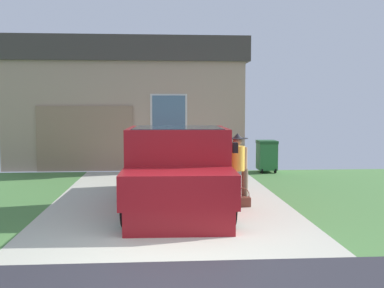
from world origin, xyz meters
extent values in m
cube|color=#B8B7A3|center=(0.00, 4.50, -0.03)|extent=(5.20, 9.00, 0.06)
cube|color=maroon|center=(0.17, 3.74, 0.21)|extent=(2.00, 5.22, 0.42)
cube|color=maroon|center=(0.16, 3.33, 1.06)|extent=(2.08, 2.07, 1.29)
cube|color=#1E2833|center=(0.16, 3.33, 1.45)|extent=(1.83, 1.91, 0.54)
cube|color=maroon|center=(0.12, 1.74, 0.72)|extent=(2.06, 1.22, 0.60)
cube|color=black|center=(0.22, 5.33, 0.45)|extent=(2.08, 2.03, 0.06)
cube|color=maroon|center=(1.20, 5.31, 0.72)|extent=(0.11, 1.98, 0.60)
cube|color=maroon|center=(-0.77, 5.36, 0.72)|extent=(0.11, 1.98, 0.60)
cube|color=maroon|center=(0.24, 6.30, 0.72)|extent=(2.03, 0.11, 0.60)
cube|color=black|center=(1.26, 2.60, 1.35)|extent=(0.10, 0.18, 0.20)
cylinder|color=black|center=(1.01, 1.89, 0.40)|extent=(0.28, 0.81, 0.80)
cylinder|color=#9E9EA3|center=(1.01, 1.89, 0.40)|extent=(0.29, 0.45, 0.44)
cylinder|color=black|center=(-0.76, 1.93, 0.40)|extent=(0.28, 0.81, 0.80)
cylinder|color=#9E9EA3|center=(-0.76, 1.93, 0.40)|extent=(0.29, 0.45, 0.44)
cylinder|color=black|center=(1.09, 5.11, 0.40)|extent=(0.28, 0.81, 0.80)
cylinder|color=#9E9EA3|center=(1.09, 5.11, 0.40)|extent=(0.29, 0.45, 0.44)
cylinder|color=black|center=(-0.67, 5.16, 0.40)|extent=(0.28, 0.81, 0.80)
cylinder|color=#9E9EA3|center=(-0.67, 5.16, 0.40)|extent=(0.29, 0.45, 0.44)
cylinder|color=brown|center=(1.65, 3.62, 0.39)|extent=(0.14, 0.14, 0.79)
cylinder|color=brown|center=(1.30, 3.55, 0.39)|extent=(0.14, 0.14, 0.79)
cylinder|color=gold|center=(1.48, 3.59, 1.02)|extent=(0.31, 0.31, 0.53)
cylinder|color=tan|center=(1.66, 3.62, 0.97)|extent=(0.09, 0.09, 0.58)
cylinder|color=tan|center=(1.30, 3.55, 0.97)|extent=(0.09, 0.09, 0.58)
sphere|color=tan|center=(1.48, 3.59, 1.41)|extent=(0.20, 0.20, 0.20)
cylinder|color=#232328|center=(1.48, 3.59, 1.46)|extent=(0.46, 0.46, 0.01)
cone|color=#232328|center=(1.48, 3.59, 1.52)|extent=(0.21, 0.21, 0.11)
cube|color=brown|center=(1.56, 3.43, 0.10)|extent=(0.34, 0.19, 0.20)
torus|color=brown|center=(1.56, 3.43, 0.25)|extent=(0.31, 0.02, 0.31)
cube|color=tan|center=(-1.38, 11.84, 1.83)|extent=(8.13, 5.28, 3.66)
cube|color=#423D38|center=(-1.38, 11.84, 4.08)|extent=(8.45, 5.49, 0.84)
cube|color=#93755B|center=(-2.68, 9.17, 1.09)|extent=(3.15, 0.06, 2.17)
cube|color=slate|center=(0.10, 9.17, 2.01)|extent=(1.10, 0.05, 1.00)
cube|color=silver|center=(0.10, 9.19, 2.01)|extent=(1.23, 0.02, 1.12)
cube|color=#286B38|center=(3.29, 8.54, 0.52)|extent=(0.58, 0.68, 0.85)
cube|color=#1C4A27|center=(3.29, 8.54, 0.99)|extent=(0.60, 0.71, 0.10)
cylinder|color=black|center=(3.07, 8.27, 0.09)|extent=(0.05, 0.18, 0.18)
cylinder|color=black|center=(3.51, 8.27, 0.09)|extent=(0.05, 0.18, 0.18)
camera|label=1|loc=(-0.20, -6.23, 2.14)|focal=43.05mm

